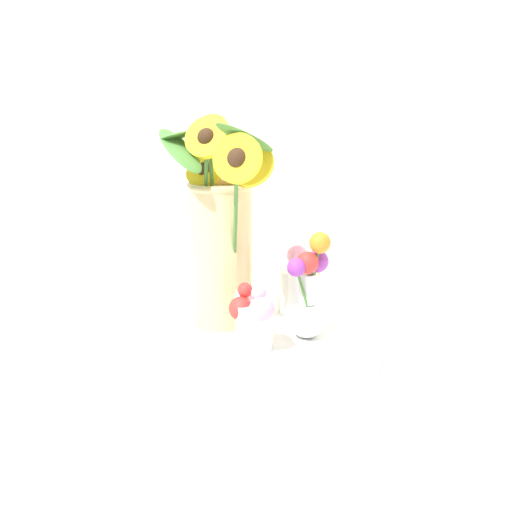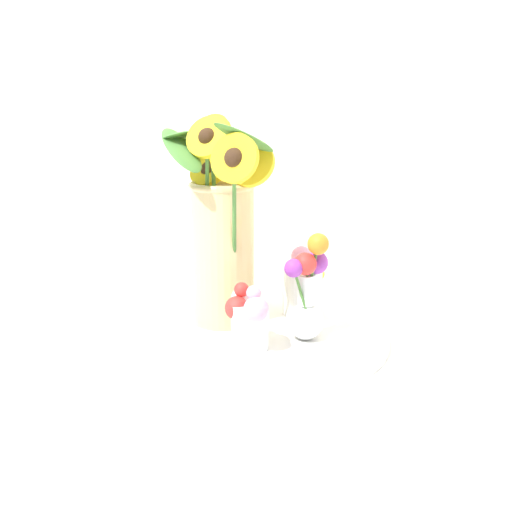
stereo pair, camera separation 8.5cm
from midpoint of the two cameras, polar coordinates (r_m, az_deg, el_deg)
ground_plane at (r=1.08m, az=-1.30°, el=-8.95°), size 6.00×6.00×0.00m
serving_tray at (r=1.12m, az=-2.18°, el=-7.45°), size 0.49×0.49×0.02m
mason_jar_sunflowers at (r=1.11m, az=-5.66°, el=1.91°), size 0.24×0.19×0.39m
vase_small_center at (r=1.02m, az=-2.76°, el=-5.86°), size 0.09×0.07×0.12m
vase_bulb_right at (r=1.06m, az=2.78°, el=-3.51°), size 0.07×0.09×0.20m
vase_small_back at (r=1.19m, az=2.11°, el=-2.76°), size 0.08×0.08×0.14m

